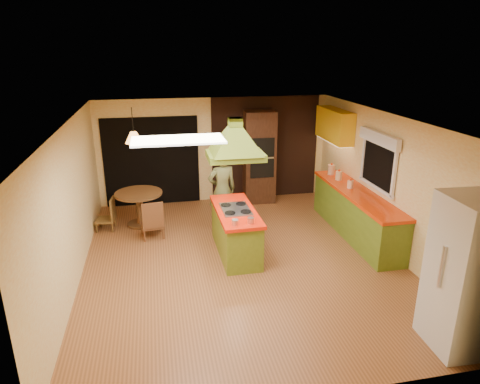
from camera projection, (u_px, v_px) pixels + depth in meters
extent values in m
plane|color=#9C5E33|center=(242.00, 260.00, 7.68)|extent=(6.50, 6.50, 0.00)
plane|color=#FFEEB6|center=(215.00, 150.00, 10.28)|extent=(5.50, 0.00, 5.50)
plane|color=#FFEEB6|center=(308.00, 300.00, 4.26)|extent=(5.50, 0.00, 5.50)
plane|color=#FFEEB6|center=(72.00, 205.00, 6.75)|extent=(0.00, 6.50, 6.50)
plane|color=#FFEEB6|center=(390.00, 184.00, 7.78)|extent=(0.00, 6.50, 6.50)
plane|color=silver|center=(242.00, 121.00, 6.86)|extent=(6.50, 6.50, 0.00)
cube|color=#381E14|center=(265.00, 148.00, 10.49)|extent=(2.64, 0.03, 2.50)
cube|color=black|center=(152.00, 162.00, 10.04)|extent=(2.20, 0.03, 2.10)
cube|color=olive|center=(356.00, 215.00, 8.55)|extent=(0.58, 3.00, 0.86)
cube|color=#E53807|center=(358.00, 193.00, 8.40)|extent=(0.62, 3.05, 0.06)
cube|color=yellow|center=(335.00, 125.00, 9.56)|extent=(0.34, 1.40, 0.70)
cube|color=black|center=(379.00, 163.00, 8.05)|extent=(0.03, 1.16, 0.96)
cube|color=white|center=(379.00, 138.00, 7.89)|extent=(0.10, 1.35, 0.22)
cube|color=white|center=(178.00, 140.00, 5.55)|extent=(1.20, 0.60, 0.03)
cube|color=olive|center=(236.00, 233.00, 7.81)|extent=(0.65, 1.64, 0.80)
cube|color=#F82308|center=(236.00, 211.00, 7.67)|extent=(0.71, 1.72, 0.06)
cube|color=silver|center=(236.00, 209.00, 7.65)|extent=(0.50, 0.72, 0.02)
cube|color=olive|center=(235.00, 156.00, 7.33)|extent=(0.97, 0.70, 0.12)
pyramid|color=olive|center=(235.00, 127.00, 7.17)|extent=(0.97, 0.70, 0.45)
cube|color=olive|center=(235.00, 122.00, 7.14)|extent=(0.22, 0.22, 0.14)
imported|color=brown|center=(222.00, 190.00, 8.77)|extent=(0.66, 0.49, 1.66)
cube|color=silver|center=(471.00, 275.00, 5.21)|extent=(0.86, 0.81, 2.01)
cube|color=#462616|center=(259.00, 157.00, 10.24)|extent=(0.76, 0.63, 2.20)
cube|color=black|center=(263.00, 148.00, 9.87)|extent=(0.57, 0.06, 0.45)
cube|color=black|center=(262.00, 168.00, 10.03)|extent=(0.57, 0.06, 0.45)
cylinder|color=brown|center=(138.00, 193.00, 8.92)|extent=(0.98, 0.98, 0.05)
cylinder|color=brown|center=(140.00, 209.00, 9.03)|extent=(0.14, 0.14, 0.69)
cylinder|color=brown|center=(141.00, 224.00, 9.15)|extent=(0.55, 0.55, 0.05)
cone|color=#FF9E3F|center=(134.00, 137.00, 8.53)|extent=(0.41, 0.41, 0.22)
cylinder|color=beige|center=(331.00, 170.00, 9.47)|extent=(0.19, 0.19, 0.22)
cylinder|color=#FDF0CC|center=(339.00, 176.00, 9.10)|extent=(0.18, 0.18, 0.19)
cylinder|color=#FEECCC|center=(350.00, 184.00, 8.58)|extent=(0.13, 0.13, 0.16)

